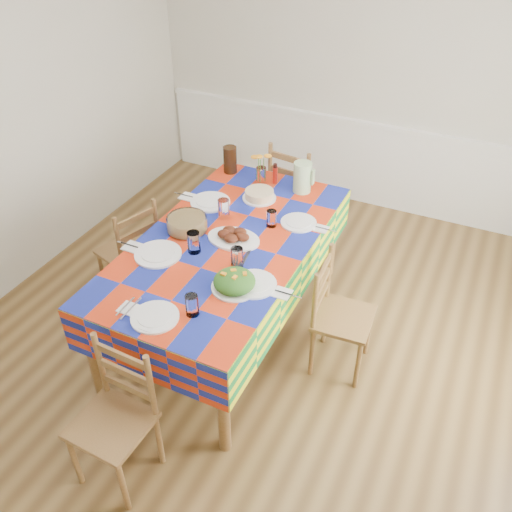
# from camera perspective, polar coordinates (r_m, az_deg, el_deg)

# --- Properties ---
(room) EXTENTS (4.58, 5.08, 2.78)m
(room) POSITION_cam_1_polar(r_m,az_deg,el_deg) (3.43, 0.21, 6.27)
(room) COLOR brown
(room) RESTS_ON ground
(wainscot) EXTENTS (4.41, 0.06, 0.92)m
(wainscot) POSITION_cam_1_polar(r_m,az_deg,el_deg) (5.91, 10.68, 9.95)
(wainscot) COLOR white
(wainscot) RESTS_ON room
(dining_table) EXTENTS (1.18, 2.19, 0.85)m
(dining_table) POSITION_cam_1_polar(r_m,az_deg,el_deg) (3.96, -3.10, 0.55)
(dining_table) COLOR brown
(dining_table) RESTS_ON room
(setting_near_head) EXTENTS (0.47, 0.32, 0.14)m
(setting_near_head) POSITION_cam_1_polar(r_m,az_deg,el_deg) (3.30, -9.32, -5.87)
(setting_near_head) COLOR white
(setting_near_head) RESTS_ON dining_table
(setting_left_near) EXTENTS (0.60, 0.35, 0.16)m
(setting_left_near) POSITION_cam_1_polar(r_m,az_deg,el_deg) (3.79, -9.04, 0.70)
(setting_left_near) COLOR white
(setting_left_near) RESTS_ON dining_table
(setting_left_far) EXTENTS (0.58, 0.34, 0.15)m
(setting_left_far) POSITION_cam_1_polar(r_m,az_deg,el_deg) (4.26, -4.43, 5.48)
(setting_left_far) COLOR white
(setting_left_far) RESTS_ON dining_table
(setting_right_near) EXTENTS (0.56, 0.32, 0.14)m
(setting_right_near) POSITION_cam_1_polar(r_m,az_deg,el_deg) (3.53, -0.79, -1.93)
(setting_right_near) COLOR white
(setting_right_near) RESTS_ON dining_table
(setting_right_far) EXTENTS (0.51, 0.29, 0.13)m
(setting_right_far) POSITION_cam_1_polar(r_m,az_deg,el_deg) (4.06, 3.56, 3.68)
(setting_right_far) COLOR white
(setting_right_far) RESTS_ON dining_table
(meat_platter) EXTENTS (0.39, 0.28, 0.08)m
(meat_platter) POSITION_cam_1_polar(r_m,az_deg,el_deg) (3.88, -2.38, 2.08)
(meat_platter) COLOR white
(meat_platter) RESTS_ON dining_table
(salad_platter) EXTENTS (0.30, 0.30, 0.13)m
(salad_platter) POSITION_cam_1_polar(r_m,az_deg,el_deg) (3.44, -2.29, -2.74)
(salad_platter) COLOR white
(salad_platter) RESTS_ON dining_table
(pasta_bowl) EXTENTS (0.30, 0.30, 0.11)m
(pasta_bowl) POSITION_cam_1_polar(r_m,az_deg,el_deg) (4.01, -7.28, 3.39)
(pasta_bowl) COLOR white
(pasta_bowl) RESTS_ON dining_table
(cake) EXTENTS (0.27, 0.27, 0.08)m
(cake) POSITION_cam_1_polar(r_m,az_deg,el_deg) (4.37, 0.35, 6.45)
(cake) COLOR white
(cake) RESTS_ON dining_table
(serving_utensils) EXTENTS (0.15, 0.33, 0.01)m
(serving_utensils) POSITION_cam_1_polar(r_m,az_deg,el_deg) (3.75, -1.34, 0.22)
(serving_utensils) COLOR black
(serving_utensils) RESTS_ON dining_table
(flower_vase) EXTENTS (0.17, 0.14, 0.27)m
(flower_vase) POSITION_cam_1_polar(r_m,az_deg,el_deg) (4.56, 0.53, 8.97)
(flower_vase) COLOR white
(flower_vase) RESTS_ON dining_table
(hot_sauce) EXTENTS (0.04, 0.04, 0.18)m
(hot_sauce) POSITION_cam_1_polar(r_m,az_deg,el_deg) (4.58, 2.02, 8.70)
(hot_sauce) COLOR red
(hot_sauce) RESTS_ON dining_table
(green_pitcher) EXTENTS (0.15, 0.15, 0.25)m
(green_pitcher) POSITION_cam_1_polar(r_m,az_deg,el_deg) (4.45, 4.91, 8.27)
(green_pitcher) COLOR #ABD294
(green_pitcher) RESTS_ON dining_table
(tea_pitcher) EXTENTS (0.12, 0.12, 0.23)m
(tea_pitcher) POSITION_cam_1_polar(r_m,az_deg,el_deg) (4.74, -2.74, 10.10)
(tea_pitcher) COLOR black
(tea_pitcher) RESTS_ON dining_table
(name_card) EXTENTS (0.08, 0.03, 0.02)m
(name_card) POSITION_cam_1_polar(r_m,az_deg,el_deg) (3.24, -11.56, -7.65)
(name_card) COLOR white
(name_card) RESTS_ON dining_table
(chair_near) EXTENTS (0.44, 0.42, 0.95)m
(chair_near) POSITION_cam_1_polar(r_m,az_deg,el_deg) (3.36, -14.51, -16.26)
(chair_near) COLOR brown
(chair_near) RESTS_ON room
(chair_far) EXTENTS (0.52, 0.50, 1.03)m
(chair_far) POSITION_cam_1_polar(r_m,az_deg,el_deg) (5.15, 4.19, 6.55)
(chair_far) COLOR brown
(chair_far) RESTS_ON room
(chair_left) EXTENTS (0.51, 0.52, 0.95)m
(chair_left) POSITION_cam_1_polar(r_m,az_deg,el_deg) (4.53, -12.94, 0.36)
(chair_left) COLOR brown
(chair_left) RESTS_ON room
(chair_right) EXTENTS (0.42, 0.44, 0.93)m
(chair_right) POSITION_cam_1_polar(r_m,az_deg,el_deg) (3.89, 8.62, -6.29)
(chair_right) COLOR brown
(chair_right) RESTS_ON room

